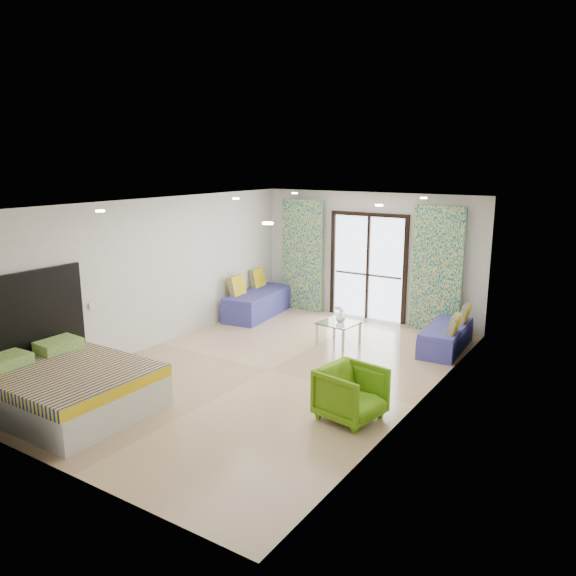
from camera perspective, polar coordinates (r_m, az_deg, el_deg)
The scene contains 24 objects.
floor at distance 9.27m, azimuth -1.95°, elevation -8.32°, with size 5.00×7.50×0.01m, color tan, non-canonical shape.
ceiling at distance 8.67m, azimuth -2.09°, elevation 8.56°, with size 5.00×7.50×0.01m, color silver, non-canonical shape.
wall_back at distance 12.08m, azimuth 8.22°, elevation 3.21°, with size 5.00×0.01×2.70m, color silver, non-canonical shape.
wall_front at distance 6.30m, azimuth -22.06°, elevation -6.65°, with size 5.00×0.01×2.70m, color silver, non-canonical shape.
wall_left at distance 10.47m, azimuth -13.32°, elevation 1.52°, with size 0.01×7.50×2.70m, color silver, non-canonical shape.
wall_right at distance 7.76m, azimuth 13.33°, elevation -2.43°, with size 0.01×7.50×2.70m, color silver, non-canonical shape.
balcony_door at distance 12.07m, azimuth 8.15°, elevation 2.76°, with size 1.76×0.08×2.28m.
balcony_rail at distance 12.13m, azimuth 8.12°, elevation 1.34°, with size 1.52×0.03×0.04m, color #595451.
curtain_left at distance 12.66m, azimuth 1.47°, elevation 3.32°, with size 1.00×0.10×2.50m, color silver.
curtain_right at distance 11.38m, azimuth 14.92°, elevation 1.80°, with size 1.00×0.10×2.50m, color silver.
downlight_a at distance 8.16m, azimuth -18.54°, elevation 7.43°, with size 0.12×0.12×0.02m, color #FFE0B2.
downlight_b at distance 6.24m, azimuth -2.06°, elevation 6.59°, with size 0.12×0.12×0.02m, color #FFE0B2.
downlight_c at distance 10.30m, azimuth -5.33°, elevation 9.04°, with size 0.12×0.12×0.02m, color #FFE0B2.
downlight_d at distance 8.85m, azimuth 9.24°, elevation 8.30°, with size 0.12×0.12×0.02m, color #FFE0B2.
downlight_e at distance 11.94m, azimuth 0.69°, elevation 9.61°, with size 0.12×0.12×0.02m, color #FFE0B2.
downlight_f at distance 10.71m, azimuth 13.62°, elevation 8.88°, with size 0.12×0.12×0.02m, color #FFE0B2.
headboard at distance 8.91m, azimuth -25.60°, elevation -3.38°, with size 0.06×2.10×1.50m, color black.
switch_plate at distance 9.60m, azimuth -19.32°, elevation -1.74°, with size 0.02×0.10×0.10m, color silver.
bed at distance 8.36m, azimuth -21.50°, elevation -9.39°, with size 2.18×1.78×0.75m.
daybed_left at distance 12.38m, azimuth -3.12°, elevation -1.42°, with size 0.98×2.01×0.95m.
daybed_right at distance 10.53m, azimuth 15.82°, elevation -4.77°, with size 0.71×1.63×0.79m.
coffee_table at distance 10.40m, azimuth 5.17°, elevation -3.73°, with size 0.72×0.72×0.76m.
vase at distance 10.37m, azimuth 5.35°, elevation -3.01°, with size 0.17×0.18×0.17m, color white.
armchair at distance 7.54m, azimuth 6.43°, elevation -10.35°, with size 0.75×0.71×0.77m, color #5C9513.
Camera 1 is at (4.95, -7.08, 3.35)m, focal length 35.00 mm.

